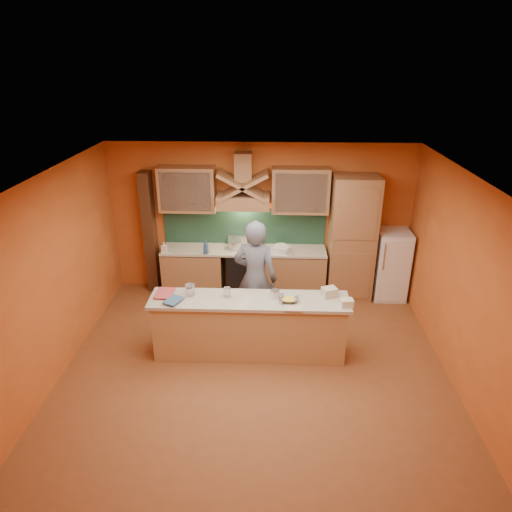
{
  "coord_description": "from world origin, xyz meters",
  "views": [
    {
      "loc": [
        0.22,
        -5.46,
        4.19
      ],
      "look_at": [
        -0.02,
        0.9,
        1.36
      ],
      "focal_mm": 32.0,
      "sensor_mm": 36.0,
      "label": 1
    }
  ],
  "objects_px": {
    "mixing_bowl": "(289,299)",
    "kitchen_scale": "(275,294)",
    "fridge": "(391,265)",
    "stove": "(244,272)",
    "person": "(255,278)"
  },
  "relations": [
    {
      "from": "stove",
      "to": "mixing_bowl",
      "type": "bearing_deg",
      "value": -68.45
    },
    {
      "from": "fridge",
      "to": "person",
      "type": "relative_size",
      "value": 0.68
    },
    {
      "from": "kitchen_scale",
      "to": "fridge",
      "type": "bearing_deg",
      "value": 23.87
    },
    {
      "from": "stove",
      "to": "person",
      "type": "height_order",
      "value": "person"
    },
    {
      "from": "person",
      "to": "kitchen_scale",
      "type": "distance_m",
      "value": 0.65
    },
    {
      "from": "fridge",
      "to": "mixing_bowl",
      "type": "height_order",
      "value": "fridge"
    },
    {
      "from": "stove",
      "to": "mixing_bowl",
      "type": "xyz_separation_m",
      "value": [
        0.77,
        -1.95,
        0.53
      ]
    },
    {
      "from": "fridge",
      "to": "stove",
      "type": "bearing_deg",
      "value": 180.0
    },
    {
      "from": "person",
      "to": "fridge",
      "type": "bearing_deg",
      "value": -138.96
    },
    {
      "from": "fridge",
      "to": "person",
      "type": "bearing_deg",
      "value": -152.46
    },
    {
      "from": "mixing_bowl",
      "to": "fridge",
      "type": "bearing_deg",
      "value": 45.24
    },
    {
      "from": "mixing_bowl",
      "to": "kitchen_scale",
      "type": "bearing_deg",
      "value": 151.22
    },
    {
      "from": "mixing_bowl",
      "to": "stove",
      "type": "bearing_deg",
      "value": 111.55
    },
    {
      "from": "person",
      "to": "mixing_bowl",
      "type": "bearing_deg",
      "value": 140.17
    },
    {
      "from": "fridge",
      "to": "mixing_bowl",
      "type": "xyz_separation_m",
      "value": [
        -1.93,
        -1.95,
        0.33
      ]
    }
  ]
}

